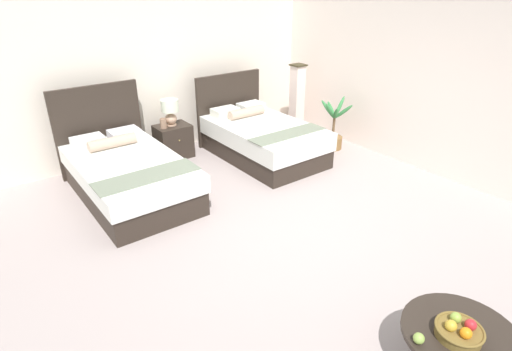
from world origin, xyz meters
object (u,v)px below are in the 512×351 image
Objects in this scene: vase at (163,123)px; potted_palm at (333,134)px; bed_near_window at (127,173)px; table_lamp at (170,110)px; fruit_bowl at (459,331)px; nightstand at (174,141)px; floor_lamp_corner at (297,99)px; loose_apple at (419,338)px; coffee_table at (459,344)px; bed_near_corner at (261,138)px.

potted_palm reaches higher than vase.
bed_near_window reaches higher than table_lamp.
table_lamp is 0.47× the size of potted_palm.
table_lamp reaches higher than fruit_bowl.
nightstand is at bearing 86.54° from fruit_bowl.
floor_lamp_corner is (2.41, -0.32, -0.16)m from table_lamp.
floor_lamp_corner is (2.72, 4.70, 0.17)m from fruit_bowl.
vase is at bearing 85.17° from loose_apple.
nightstand is 1.30× the size of table_lamp.
coffee_table is at bearing -90.99° from vase.
table_lamp reaches higher than vase.
nightstand is at bearing 13.80° from vase.
fruit_bowl is at bearing -125.81° from potted_palm.
fruit_bowl is 0.26× the size of floor_lamp_corner.
coffee_table is 0.17m from fruit_bowl.
potted_palm is (3.46, -0.48, -0.06)m from bed_near_window.
vase is at bearing -166.20° from nightstand.
loose_apple is at bearing -129.51° from potted_palm.
fruit_bowl is 5.43m from floor_lamp_corner.
bed_near_window is at bearing -171.47° from floor_lamp_corner.
vase is 2.59m from floor_lamp_corner.
nightstand is 0.61× the size of potted_palm.
bed_near_corner is 26.25× the size of loose_apple.
bed_near_window is 5.15× the size of table_lamp.
loose_apple is at bearing 156.55° from coffee_table.
fruit_bowl is (-0.14, -4.96, -0.15)m from vase.
nightstand reaches higher than loose_apple.
table_lamp is at bearing 150.84° from potted_palm.
vase is at bearing 89.01° from coffee_table.
floor_lamp_corner is at bearing -7.51° from table_lamp.
table_lamp is 5.05m from coffee_table.
floor_lamp_corner is (2.66, 4.71, 0.33)m from coffee_table.
bed_near_window is 3.56m from floor_lamp_corner.
potted_palm is (1.20, -0.47, -0.07)m from bed_near_corner.
table_lamp is 0.33× the size of floor_lamp_corner.
coffee_table is 0.38m from loose_apple.
floor_lamp_corner is (3.50, 0.53, 0.32)m from bed_near_window.
potted_palm is at bearing -28.79° from nightstand.
floor_lamp_corner reaches higher than coffee_table.
bed_near_corner is at bearing -156.83° from floor_lamp_corner.
bed_near_window reaches higher than vase.
table_lamp is 2.65× the size of vase.
coffee_table is (-1.41, -4.17, -0.01)m from bed_near_corner.
table_lamp is at bearing 87.17° from coffee_table.
coffee_table is 0.92× the size of potted_palm.
vase is at bearing 174.28° from floor_lamp_corner.
bed_near_window is at bearing 100.69° from fruit_bowl.
floor_lamp_corner reaches higher than table_lamp.
loose_apple is (-0.41, -4.82, -0.17)m from vase.
loose_apple is 4.62m from potted_palm.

